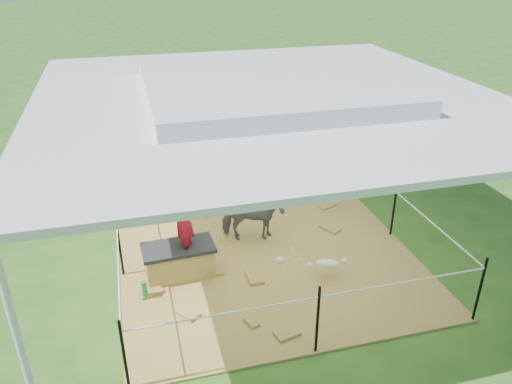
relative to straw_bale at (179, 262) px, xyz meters
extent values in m
plane|color=#2D5919|center=(1.41, 0.22, -0.25)|extent=(90.00, 90.00, 0.00)
cube|color=brown|center=(1.41, 0.22, -0.24)|extent=(4.60, 4.60, 0.03)
cylinder|color=silver|center=(-1.59, 3.22, 1.05)|extent=(0.07, 0.07, 2.60)
cylinder|color=silver|center=(4.41, 3.22, 1.05)|extent=(0.07, 0.07, 2.60)
cylinder|color=silver|center=(-1.59, -2.78, 1.05)|extent=(0.07, 0.07, 2.60)
cube|color=white|center=(1.41, 0.22, 2.39)|extent=(6.30, 6.30, 0.08)
cube|color=white|center=(1.41, 0.22, 2.54)|extent=(3.30, 3.30, 0.22)
cylinder|color=black|center=(-0.84, 2.47, 0.25)|extent=(0.04, 0.04, 1.00)
cylinder|color=black|center=(1.41, 2.47, 0.25)|extent=(0.04, 0.04, 1.00)
cylinder|color=black|center=(3.66, 2.47, 0.25)|extent=(0.04, 0.04, 1.00)
cylinder|color=black|center=(-0.84, 0.22, 0.25)|extent=(0.04, 0.04, 1.00)
cylinder|color=black|center=(3.66, 0.22, 0.25)|extent=(0.04, 0.04, 1.00)
cylinder|color=black|center=(-0.84, -2.03, 0.25)|extent=(0.04, 0.04, 1.00)
cylinder|color=black|center=(1.41, -2.03, 0.25)|extent=(0.04, 0.04, 1.00)
cylinder|color=black|center=(3.66, -2.03, 0.25)|extent=(0.04, 0.04, 1.00)
cylinder|color=white|center=(1.41, 2.47, 0.60)|extent=(4.50, 0.02, 0.02)
cylinder|color=white|center=(1.41, -2.03, 0.60)|extent=(4.50, 0.02, 0.02)
cylinder|color=white|center=(3.66, 0.22, 0.60)|extent=(0.02, 4.50, 0.02)
cylinder|color=white|center=(-0.84, 0.22, 0.60)|extent=(0.02, 4.50, 0.02)
cube|color=#B08240|center=(0.00, 0.00, 0.00)|extent=(1.02, 0.55, 0.44)
cube|color=black|center=(0.00, 0.00, 0.25)|extent=(1.09, 0.61, 0.06)
imported|color=#B61127|center=(0.10, 0.00, 0.82)|extent=(0.31, 0.45, 1.20)
cylinder|color=#1C7E36|center=(-0.55, -0.45, -0.08)|extent=(0.08, 0.08, 0.28)
imported|color=#47474C|center=(1.31, 0.67, 0.21)|extent=(1.08, 0.63, 0.85)
cylinder|color=pink|center=(1.31, 0.67, 0.69)|extent=(0.27, 0.27, 0.12)
cylinder|color=blue|center=(5.14, 5.82, 0.22)|extent=(0.74, 0.74, 0.94)
cube|color=brown|center=(2.70, 8.04, 0.10)|extent=(2.05, 1.88, 0.69)
cube|color=brown|center=(6.35, 9.98, 0.11)|extent=(2.11, 1.86, 0.73)
imported|color=teal|center=(3.31, 8.41, 0.27)|extent=(0.51, 0.40, 1.04)
camera|label=1|loc=(-0.50, -6.33, 4.27)|focal=35.00mm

